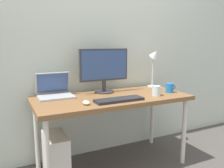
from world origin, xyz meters
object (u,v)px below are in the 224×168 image
(desk, at_px, (112,103))
(desk_lamp, at_px, (155,60))
(coffee_mug, at_px, (170,88))
(glass_cup, at_px, (156,91))
(computer_tower, at_px, (56,157))
(keyboard, at_px, (119,100))
(monitor, at_px, (104,68))
(laptop, at_px, (55,91))
(mouse, at_px, (86,103))

(desk, height_order, desk_lamp, desk_lamp)
(coffee_mug, height_order, glass_cup, same)
(computer_tower, bearing_deg, keyboard, -20.45)
(monitor, bearing_deg, desk, -92.40)
(keyboard, relative_size, coffee_mug, 3.80)
(desk, height_order, keyboard, keyboard)
(desk_lamp, xyz_separation_m, keyboard, (-0.66, -0.39, -0.30))
(computer_tower, bearing_deg, laptop, 74.10)
(desk, bearing_deg, computer_tower, 179.34)
(coffee_mug, bearing_deg, desk_lamp, 85.55)
(desk, relative_size, glass_cup, 12.55)
(mouse, xyz_separation_m, coffee_mug, (0.93, 0.07, 0.03))
(computer_tower, bearing_deg, desk, -0.66)
(desk_lamp, bearing_deg, mouse, -158.60)
(laptop, bearing_deg, mouse, -66.62)
(laptop, bearing_deg, keyboard, -40.98)
(desk, distance_m, computer_tower, 0.71)
(mouse, bearing_deg, computer_tower, 141.59)
(laptop, bearing_deg, computer_tower, -105.90)
(coffee_mug, bearing_deg, laptop, 163.90)
(desk, relative_size, coffee_mug, 12.69)
(monitor, bearing_deg, laptop, 177.94)
(monitor, xyz_separation_m, desk_lamp, (0.63, 0.00, 0.06))
(desk, height_order, glass_cup, glass_cup)
(desk, bearing_deg, laptop, 156.28)
(keyboard, relative_size, mouse, 4.89)
(desk, xyz_separation_m, monitor, (0.01, 0.20, 0.32))
(monitor, height_order, mouse, monitor)
(coffee_mug, bearing_deg, glass_cup, -164.73)
(coffee_mug, bearing_deg, keyboard, -171.98)
(desk_lamp, relative_size, mouse, 4.96)
(coffee_mug, relative_size, glass_cup, 0.99)
(desk_lamp, bearing_deg, monitor, -179.94)
(mouse, xyz_separation_m, computer_tower, (-0.23, 0.18, -0.52))
(coffee_mug, bearing_deg, computer_tower, 174.69)
(keyboard, distance_m, coffee_mug, 0.64)
(monitor, distance_m, computer_tower, 0.96)
(desk_lamp, distance_m, computer_tower, 1.46)
(keyboard, bearing_deg, glass_cup, 4.31)
(desk, height_order, coffee_mug, coffee_mug)
(desk, distance_m, keyboard, 0.21)
(monitor, bearing_deg, coffee_mug, -26.54)
(desk_lamp, height_order, coffee_mug, desk_lamp)
(desk, height_order, mouse, mouse)
(desk, bearing_deg, coffee_mug, -9.46)
(monitor, relative_size, laptop, 1.63)
(computer_tower, bearing_deg, glass_cup, -9.85)
(laptop, height_order, keyboard, laptop)
(mouse, bearing_deg, monitor, 48.44)
(desk_lamp, bearing_deg, desk, -162.53)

